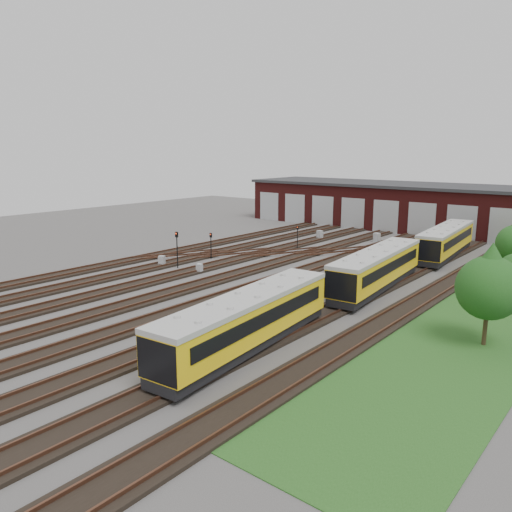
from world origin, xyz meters
The scene contains 16 objects.
ground centered at (0.00, 0.00, 0.00)m, with size 120.00×120.00×0.00m, color #44413F.
track_network centered at (-0.17, 0.59, 0.11)m, with size 30.40×70.00×0.33m.
maintenance_shed centered at (-0.01, 39.97, 3.20)m, with size 51.00×12.50×6.35m.
grass_verge centered at (19.00, 10.00, 0.03)m, with size 8.00×55.00×0.05m, color #1E4918.
metro_train centered at (10.00, 6.75, 1.82)m, with size 3.85×46.21×2.90m.
signal_mast_0 centered at (-8.20, 1.89, 2.23)m, with size 0.30×0.28×3.50m.
signal_mast_1 centered at (-8.60, 6.88, 1.75)m, with size 0.26×0.25×2.72m.
signal_mast_2 centered at (-4.62, 16.79, 1.71)m, with size 0.25×0.24×2.66m.
signal_mast_3 centered at (8.98, 2.24, 1.85)m, with size 0.24×0.23×2.90m.
relay_cabinet_0 centered at (-10.20, 1.65, 0.48)m, with size 0.57×0.48×0.96m, color #ADAFB2.
relay_cabinet_1 centered at (-6.16, 24.01, 0.55)m, with size 0.66×0.55×1.09m, color #ADAFB2.
relay_cabinet_2 centered at (-5.12, 1.79, 0.43)m, with size 0.52×0.43×0.86m, color #ADAFB2.
relay_cabinet_3 centered at (0.44, 26.49, 0.57)m, with size 0.69×0.57×1.14m, color #ADAFB2.
relay_cabinet_4 centered at (7.16, 10.50, 0.55)m, with size 0.66×0.55×1.10m, color #ADAFB2.
tree_4 centered at (20.01, 0.00, 3.89)m, with size 3.65×3.65×6.05m.
bush_0 centered at (17.19, 8.90, 0.57)m, with size 1.14×1.14×1.14m, color #1A4A15.
Camera 1 is at (26.98, -29.28, 11.04)m, focal length 35.00 mm.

